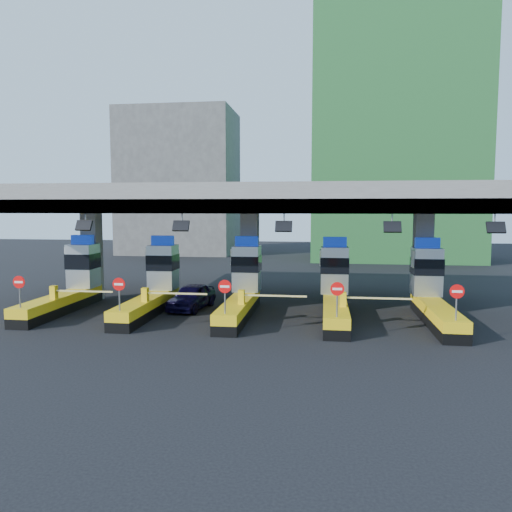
# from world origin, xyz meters

# --- Properties ---
(ground) EXTENTS (120.00, 120.00, 0.00)m
(ground) POSITION_xyz_m (0.00, 0.00, 0.00)
(ground) COLOR black
(ground) RESTS_ON ground
(toll_canopy) EXTENTS (28.00, 12.09, 7.00)m
(toll_canopy) POSITION_xyz_m (0.00, 2.87, 6.13)
(toll_canopy) COLOR slate
(toll_canopy) RESTS_ON ground
(toll_lane_far_left) EXTENTS (4.43, 8.00, 4.16)m
(toll_lane_far_left) POSITION_xyz_m (-10.00, 0.28, 1.40)
(toll_lane_far_left) COLOR black
(toll_lane_far_left) RESTS_ON ground
(toll_lane_left) EXTENTS (4.43, 8.00, 4.16)m
(toll_lane_left) POSITION_xyz_m (-5.00, 0.28, 1.40)
(toll_lane_left) COLOR black
(toll_lane_left) RESTS_ON ground
(toll_lane_center) EXTENTS (4.43, 8.00, 4.16)m
(toll_lane_center) POSITION_xyz_m (0.00, 0.28, 1.40)
(toll_lane_center) COLOR black
(toll_lane_center) RESTS_ON ground
(toll_lane_right) EXTENTS (4.43, 8.00, 4.16)m
(toll_lane_right) POSITION_xyz_m (5.00, 0.28, 1.40)
(toll_lane_right) COLOR black
(toll_lane_right) RESTS_ON ground
(toll_lane_far_right) EXTENTS (4.43, 8.00, 4.16)m
(toll_lane_far_right) POSITION_xyz_m (10.00, 0.28, 1.40)
(toll_lane_far_right) COLOR black
(toll_lane_far_right) RESTS_ON ground
(bg_building_scaffold) EXTENTS (18.00, 12.00, 28.00)m
(bg_building_scaffold) POSITION_xyz_m (12.00, 32.00, 14.00)
(bg_building_scaffold) COLOR #1E5926
(bg_building_scaffold) RESTS_ON ground
(bg_building_concrete) EXTENTS (14.00, 10.00, 18.00)m
(bg_building_concrete) POSITION_xyz_m (-14.00, 36.00, 9.00)
(bg_building_concrete) COLOR #4C4C49
(bg_building_concrete) RESTS_ON ground
(van) EXTENTS (2.26, 4.42, 1.44)m
(van) POSITION_xyz_m (-3.07, 0.99, 0.72)
(van) COLOR black
(van) RESTS_ON ground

